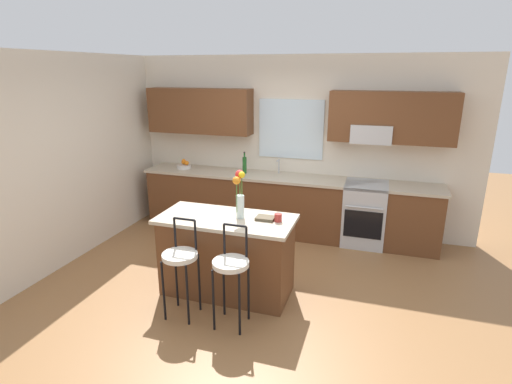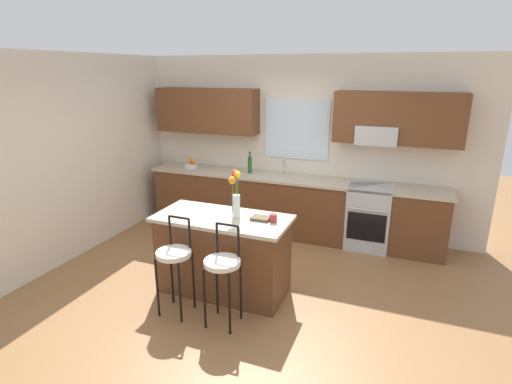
% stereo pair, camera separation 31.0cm
% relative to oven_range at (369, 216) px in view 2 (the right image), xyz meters
% --- Properties ---
extents(ground_plane, '(14.00, 14.00, 0.00)m').
position_rel_oven_range_xyz_m(ground_plane, '(-1.20, -1.68, -0.46)').
color(ground_plane, olive).
extents(wall_left, '(0.12, 4.60, 2.70)m').
position_rel_oven_range_xyz_m(wall_left, '(-3.76, -1.38, 0.89)').
color(wall_left, beige).
rests_on(wall_left, ground).
extents(back_wall_assembly, '(5.60, 0.50, 2.70)m').
position_rel_oven_range_xyz_m(back_wall_assembly, '(-1.18, 0.31, 1.05)').
color(back_wall_assembly, beige).
rests_on(back_wall_assembly, ground).
extents(counter_run, '(4.56, 0.64, 0.92)m').
position_rel_oven_range_xyz_m(counter_run, '(-1.21, 0.02, 0.01)').
color(counter_run, brown).
rests_on(counter_run, ground).
extents(sink_faucet, '(0.02, 0.13, 0.23)m').
position_rel_oven_range_xyz_m(sink_faucet, '(-1.35, 0.17, 0.60)').
color(sink_faucet, '#B7BABC').
rests_on(sink_faucet, counter_run).
extents(oven_range, '(0.60, 0.64, 0.92)m').
position_rel_oven_range_xyz_m(oven_range, '(0.00, 0.00, 0.00)').
color(oven_range, '#B7BABC').
rests_on(oven_range, ground).
extents(kitchen_island, '(1.51, 0.72, 0.92)m').
position_rel_oven_range_xyz_m(kitchen_island, '(-1.41, -1.89, 0.00)').
color(kitchen_island, brown).
rests_on(kitchen_island, ground).
extents(bar_stool_near, '(0.36, 0.36, 1.04)m').
position_rel_oven_range_xyz_m(bar_stool_near, '(-1.69, -2.46, 0.18)').
color(bar_stool_near, black).
rests_on(bar_stool_near, ground).
extents(bar_stool_middle, '(0.36, 0.36, 1.04)m').
position_rel_oven_range_xyz_m(bar_stool_middle, '(-1.14, -2.46, 0.18)').
color(bar_stool_middle, black).
rests_on(bar_stool_middle, ground).
extents(flower_vase, '(0.12, 0.16, 0.53)m').
position_rel_oven_range_xyz_m(flower_vase, '(-1.26, -1.85, 0.75)').
color(flower_vase, silver).
rests_on(flower_vase, kitchen_island).
extents(mug_ceramic, '(0.08, 0.08, 0.09)m').
position_rel_oven_range_xyz_m(mug_ceramic, '(-0.83, -1.83, 0.51)').
color(mug_ceramic, '#A52D28').
rests_on(mug_ceramic, kitchen_island).
extents(cookbook, '(0.20, 0.15, 0.03)m').
position_rel_oven_range_xyz_m(cookbook, '(-0.98, -1.82, 0.48)').
color(cookbook, brown).
rests_on(cookbook, kitchen_island).
extents(fruit_bowl_oranges, '(0.24, 0.24, 0.16)m').
position_rel_oven_range_xyz_m(fruit_bowl_oranges, '(-2.92, 0.03, 0.51)').
color(fruit_bowl_oranges, silver).
rests_on(fruit_bowl_oranges, counter_run).
extents(bottle_olive_oil, '(0.06, 0.06, 0.34)m').
position_rel_oven_range_xyz_m(bottle_olive_oil, '(-1.86, 0.02, 0.60)').
color(bottle_olive_oil, '#1E5923').
rests_on(bottle_olive_oil, counter_run).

